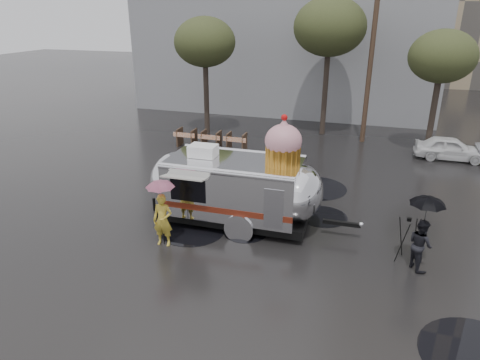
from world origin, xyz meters
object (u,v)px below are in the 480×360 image
(airstream_trailer, at_px, (237,185))
(person_left, at_px, (163,220))
(person_right, at_px, (420,244))
(tripod, at_px, (406,235))

(airstream_trailer, bearing_deg, person_left, -130.38)
(airstream_trailer, relative_size, person_right, 4.90)
(airstream_trailer, height_order, person_left, airstream_trailer)
(airstream_trailer, distance_m, person_left, 2.96)
(airstream_trailer, relative_size, tripod, 5.33)
(person_right, bearing_deg, tripod, 19.75)
(tripod, bearing_deg, person_left, -172.67)
(person_left, distance_m, person_right, 8.05)
(airstream_trailer, xyz_separation_m, tripod, (5.74, -0.83, -0.62))
(person_left, height_order, tripod, person_left)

